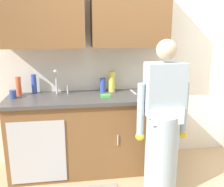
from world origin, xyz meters
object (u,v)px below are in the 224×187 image
Objects in this scene: person_at_sink at (162,132)px; cup_by_sink at (13,94)px; bottle_water_short at (103,85)px; bottle_cleaner_spray at (19,86)px; sponge at (105,96)px; bottle_soap at (34,84)px; sink at (60,98)px; bottle_dish_liquid at (112,82)px; knife_on_counter at (133,92)px.

person_at_sink is 1.72m from cup_by_sink.
bottle_water_short is 1.01m from bottle_cleaner_spray.
bottle_water_short is at bearing 90.02° from sponge.
sponge is (0.85, -0.31, -0.10)m from bottle_soap.
sink is 0.53m from cup_by_sink.
sink is at bearing 171.48° from sponge.
bottle_soap is at bearing 176.64° from bottle_dish_liquid.
bottle_dish_liquid reaches higher than knife_on_counter.
person_at_sink reaches higher than sink.
bottle_soap is 0.91× the size of bottle_dish_liquid.
cup_by_sink is at bearing 89.95° from knife_on_counter.
person_at_sink is at bearing -26.27° from bottle_cleaner_spray.
bottle_dish_liquid is at bearing 66.00° from sponge.
person_at_sink reaches higher than bottle_water_short.
bottle_water_short is at bearing 19.13° from sink.
bottle_cleaner_spray reaches higher than bottle_water_short.
bottle_dish_liquid is 2.69× the size of cup_by_sink.
bottle_dish_liquid is at bearing 71.27° from knife_on_counter.
sink is 1.92× the size of bottle_dish_liquid.
bottle_dish_liquid is (0.64, 0.18, 0.14)m from sink.
bottle_water_short is at bearing 8.75° from cup_by_sink.
sink is 2.08× the size of knife_on_counter.
bottle_soap is 0.96m from bottle_dish_liquid.
person_at_sink is 1.01m from bottle_water_short.
sink is 0.41m from bottle_soap.
sponge is at bearing -20.25° from bottle_soap.
bottle_soap is (-1.37, 0.84, 0.37)m from person_at_sink.
bottle_soap reaches higher than cup_by_sink.
bottle_water_short is 1.07m from cup_by_sink.
person_at_sink is at bearing -62.68° from bottle_dish_liquid.
cup_by_sink is at bearing -108.50° from bottle_cleaner_spray.
sink is at bearing -164.66° from bottle_dish_liquid.
bottle_water_short is (0.85, -0.05, -0.03)m from bottle_soap.
person_at_sink is 0.77m from knife_on_counter.
person_at_sink is 1.65m from bottle_soap.
knife_on_counter is (1.39, -0.04, -0.11)m from bottle_cleaner_spray.
bottle_soap is 1.24m from knife_on_counter.
bottle_cleaner_spray is at bearing 167.41° from sponge.
person_at_sink is at bearing -45.54° from sponge.
cup_by_sink is at bearing -134.44° from bottle_soap.
person_at_sink reaches higher than bottle_cleaner_spray.
bottle_cleaner_spray is at bearing 71.50° from cup_by_sink.
sink is 0.52m from bottle_cleaner_spray.
cup_by_sink is 1.43m from knife_on_counter.
knife_on_counter is at bearing -15.38° from bottle_dish_liquid.
bottle_dish_liquid reaches higher than sponge.
cup_by_sink is at bearing 177.65° from sink.
bottle_cleaner_spray is 1.04m from sponge.
bottle_dish_liquid is 0.30m from knife_on_counter.
person_at_sink is at bearing -30.13° from sink.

